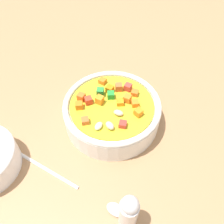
# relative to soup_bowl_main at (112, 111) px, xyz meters

# --- Properties ---
(ground_plane) EXTENTS (1.40, 1.40, 0.02)m
(ground_plane) POSITION_rel_soup_bowl_main_xyz_m (0.00, 0.00, -0.04)
(ground_plane) COLOR #9E754F
(soup_bowl_main) EXTENTS (0.20, 0.20, 0.07)m
(soup_bowl_main) POSITION_rel_soup_bowl_main_xyz_m (0.00, 0.00, 0.00)
(soup_bowl_main) COLOR white
(soup_bowl_main) RESTS_ON ground_plane
(spoon) EXTENTS (0.16, 0.20, 0.01)m
(spoon) POSITION_rel_soup_bowl_main_xyz_m (0.15, -0.07, -0.03)
(spoon) COLOR silver
(spoon) RESTS_ON ground_plane
(pepper_shaker) EXTENTS (0.03, 0.03, 0.09)m
(pepper_shaker) POSITION_rel_soup_bowl_main_xyz_m (0.21, -0.00, 0.02)
(pepper_shaker) COLOR silver
(pepper_shaker) RESTS_ON ground_plane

